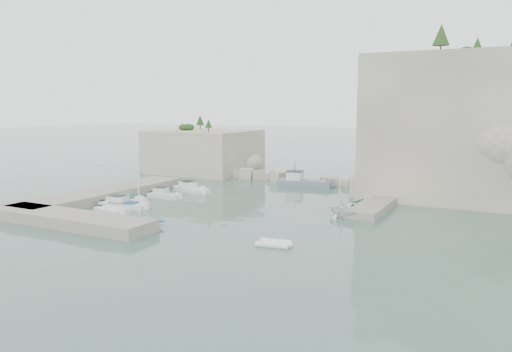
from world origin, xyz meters
The scene contains 22 objects.
ground centered at (0.00, 0.00, 0.00)m, with size 400.00×400.00×0.00m, color #436458.
cliff_east centered at (23.00, 23.00, 8.50)m, with size 26.00×22.00×17.00m, color beige.
cliff_terrace centered at (13.00, 18.00, 1.25)m, with size 8.00×10.00×2.50m, color beige.
outcrop_west centered at (-20.00, 25.00, 3.50)m, with size 16.00×14.00×7.00m, color beige.
quay_west centered at (-17.00, -1.00, 0.55)m, with size 5.00×24.00×1.10m, color #9E9689.
quay_south centered at (-10.00, -12.50, 0.55)m, with size 18.00×4.00×1.10m, color #9E9689.
ledge_east centered at (13.50, 10.00, 0.40)m, with size 3.00×16.00×0.80m, color #9E9689.
breakwater centered at (-1.00, 22.00, 0.70)m, with size 28.00×3.00×1.40m, color beige.
motorboat_a centered at (-10.51, 7.88, 0.00)m, with size 6.76×2.01×1.40m, color silver, non-canonical shape.
motorboat_b centered at (-10.68, 2.68, 0.00)m, with size 4.74×1.55×1.40m, color silver, non-canonical shape.
motorboat_c centered at (-12.82, -0.86, 0.00)m, with size 4.92×1.79×0.70m, color white, non-canonical shape.
motorboat_d centered at (-11.11, -3.98, 0.00)m, with size 6.22×1.85×1.40m, color white, non-canonical shape.
motorboat_e centered at (-10.22, -6.87, 0.00)m, with size 4.27×1.75×0.70m, color white, non-canonical shape.
rowboat centered at (-3.40, -10.34, 0.00)m, with size 3.35×4.69×0.97m, color silver.
inflatable_dinghy centered at (9.97, -9.78, 0.00)m, with size 2.92×1.41×0.44m, color white, non-canonical shape.
tender_east_a centered at (11.58, 2.65, 0.00)m, with size 2.98×3.45×1.82m, color white.
tender_east_b centered at (11.95, 8.75, 0.00)m, with size 4.93×1.68×0.70m, color silver, non-canonical shape.
tender_east_c centered at (11.80, 10.55, 0.00)m, with size 4.28×1.39×0.70m, color silver, non-canonical shape.
tender_east_d centered at (10.65, 13.58, 0.00)m, with size 1.48×3.93×1.52m, color silver.
work_boat centered at (0.86, 18.96, 0.00)m, with size 8.09×2.39×2.20m, color slate, non-canonical shape.
rowboat_mast centered at (-3.40, -10.34, 2.59)m, with size 0.10×0.10×4.20m, color white.
vegetation centered at (17.83, 24.40, 17.93)m, with size 53.48×13.88×13.40m.
Camera 1 is at (26.82, -44.72, 11.18)m, focal length 35.00 mm.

